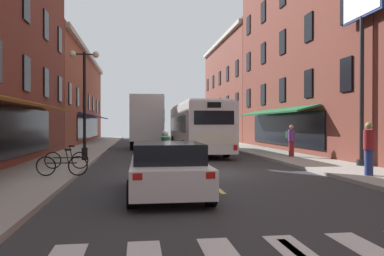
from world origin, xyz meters
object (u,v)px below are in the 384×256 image
object	(u,v)px
sedan_near	(167,168)
box_truck	(148,122)
billboard_sign	(362,27)
transit_bus	(197,127)
pedestrian_near	(291,140)
street_lamp_twin	(84,100)
bicycle_mid	(66,159)
pedestrian_mid	(369,148)
motorcycle_rider	(165,155)
sedan_mid	(142,136)
bicycle_near	(62,165)

from	to	relation	value
sedan_near	box_truck	bearing A→B (deg)	90.03
billboard_sign	sedan_near	xyz separation A→B (m)	(-8.57, -4.88, -5.27)
transit_bus	pedestrian_near	world-z (taller)	transit_bus
box_truck	sedan_near	distance (m)	19.95
transit_bus	street_lamp_twin	xyz separation A→B (m)	(-6.40, -5.62, 1.39)
bicycle_mid	pedestrian_mid	world-z (taller)	pedestrian_mid
billboard_sign	transit_bus	bearing A→B (deg)	119.26
box_truck	motorcycle_rider	bearing A→B (deg)	-89.01
sedan_mid	pedestrian_mid	bearing A→B (deg)	-75.34
motorcycle_rider	street_lamp_twin	distance (m)	6.39
bicycle_near	pedestrian_near	world-z (taller)	pedestrian_near
sedan_near	pedestrian_mid	size ratio (longest dim) A/B	2.54
street_lamp_twin	box_truck	bearing A→B (deg)	72.93
bicycle_near	box_truck	bearing A→B (deg)	78.90
pedestrian_near	sedan_near	bearing A→B (deg)	32.37
motorcycle_rider	street_lamp_twin	bearing A→B (deg)	127.29
billboard_sign	motorcycle_rider	size ratio (longest dim) A/B	3.71
street_lamp_twin	pedestrian_near	bearing A→B (deg)	3.11
sedan_mid	motorcycle_rider	bearing A→B (deg)	-88.76
sedan_near	street_lamp_twin	world-z (taller)	street_lamp_twin
motorcycle_rider	bicycle_mid	xyz separation A→B (m)	(-3.78, 0.99, -0.21)
pedestrian_near	bicycle_near	bearing A→B (deg)	10.97
pedestrian_mid	street_lamp_twin	distance (m)	12.73
sedan_near	motorcycle_rider	bearing A→B (deg)	86.59
box_truck	pedestrian_near	size ratio (longest dim) A/B	4.39
transit_bus	motorcycle_rider	world-z (taller)	transit_bus
sedan_mid	bicycle_near	world-z (taller)	sedan_mid
transit_bus	box_truck	world-z (taller)	box_truck
transit_bus	bicycle_mid	world-z (taller)	transit_bus
box_truck	street_lamp_twin	xyz separation A→B (m)	(-3.32, -10.82, 1.04)
bicycle_near	pedestrian_mid	world-z (taller)	pedestrian_mid
billboard_sign	sedan_mid	world-z (taller)	billboard_sign
box_truck	transit_bus	bearing A→B (deg)	-59.39
bicycle_near	street_lamp_twin	xyz separation A→B (m)	(-0.05, 5.86, 2.57)
sedan_mid	street_lamp_twin	bearing A→B (deg)	-98.36
sedan_mid	billboard_sign	bearing A→B (deg)	-70.42
transit_bus	bicycle_mid	size ratio (longest dim) A/B	6.92
box_truck	motorcycle_rider	size ratio (longest dim) A/B	3.62
sedan_near	sedan_mid	bearing A→B (deg)	90.56
box_truck	pedestrian_mid	bearing A→B (deg)	-68.70
pedestrian_mid	box_truck	bearing A→B (deg)	-80.74
motorcycle_rider	bicycle_near	size ratio (longest dim) A/B	1.21
pedestrian_mid	sedan_mid	bearing A→B (deg)	-87.38
box_truck	bicycle_near	distance (m)	17.07
sedan_near	bicycle_mid	xyz separation A→B (m)	(-3.52, 5.35, -0.21)
billboard_sign	pedestrian_near	size ratio (longest dim) A/B	4.50
transit_bus	sedan_near	xyz separation A→B (m)	(-3.07, -14.70, -0.98)
sedan_mid	pedestrian_near	bearing A→B (deg)	-68.96
billboard_sign	pedestrian_near	bearing A→B (deg)	103.17
billboard_sign	motorcycle_rider	bearing A→B (deg)	-176.45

